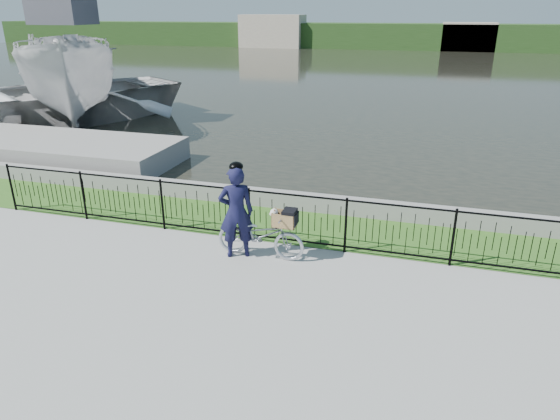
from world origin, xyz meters
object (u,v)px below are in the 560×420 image
(bicycle_rig, at_px, (261,234))
(boat_near, at_px, (71,76))
(cyclist, at_px, (236,211))
(dock, at_px, (29,147))
(boat_far, at_px, (51,96))

(bicycle_rig, height_order, boat_near, boat_near)
(bicycle_rig, bearing_deg, cyclist, -169.05)
(dock, bearing_deg, boat_near, 110.91)
(dock, xyz_separation_m, boat_far, (-3.07, 4.93, 0.76))
(cyclist, xyz_separation_m, boat_far, (-12.08, 9.57, 0.18))
(bicycle_rig, relative_size, boat_far, 0.13)
(cyclist, distance_m, boat_near, 14.53)
(dock, distance_m, cyclist, 10.15)
(cyclist, relative_size, boat_far, 0.14)
(dock, relative_size, cyclist, 5.27)
(dock, xyz_separation_m, boat_near, (-1.88, 4.93, 1.65))
(dock, relative_size, bicycle_rig, 5.76)
(boat_far, bearing_deg, dock, -58.06)
(cyclist, distance_m, boat_far, 15.41)
(bicycle_rig, distance_m, boat_far, 15.74)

